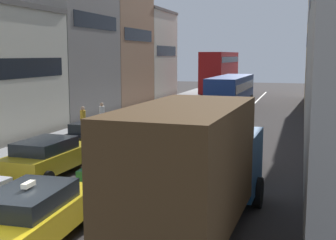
{
  "coord_description": "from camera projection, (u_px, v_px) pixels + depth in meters",
  "views": [
    {
      "loc": [
        6.24,
        -8.62,
        4.74
      ],
      "look_at": [
        0.0,
        12.0,
        1.6
      ],
      "focal_mm": 47.81,
      "sensor_mm": 36.0,
      "label": 1
    }
  ],
  "objects": [
    {
      "name": "pedestrian_far_sidewalk",
      "position": [
        102.0,
        113.0,
        29.26
      ],
      "size": [
        0.34,
        0.54,
        1.66
      ],
      "rotation": [
        0.0,
        0.0,
        3.1
      ],
      "color": "#262D47",
      "rests_on": "ground"
    },
    {
      "name": "sedan_left_lane_third",
      "position": [
        96.0,
        135.0,
        22.25
      ],
      "size": [
        2.09,
        4.31,
        1.49
      ],
      "rotation": [
        0.0,
        0.0,
        1.56
      ],
      "color": "black",
      "rests_on": "ground"
    },
    {
      "name": "hatchback_centre_lane_third",
      "position": [
        171.0,
        137.0,
        21.65
      ],
      "size": [
        2.08,
        4.31,
        1.49
      ],
      "rotation": [
        0.0,
        0.0,
        1.56
      ],
      "color": "#A51E1E",
      "rests_on": "ground"
    },
    {
      "name": "sedan_left_lane_fourth",
      "position": [
        135.0,
        121.0,
        27.0
      ],
      "size": [
        2.3,
        4.42,
        1.49
      ],
      "rotation": [
        0.0,
        0.0,
        1.5
      ],
      "color": "#759EB7",
      "rests_on": "ground"
    },
    {
      "name": "sidewalk_left",
      "position": [
        110.0,
        122.0,
        31.49
      ],
      "size": [
        2.6,
        64.0,
        0.14
      ],
      "primitive_type": "cube",
      "color": "#949494",
      "rests_on": "ground"
    },
    {
      "name": "removalist_box_truck",
      "position": [
        195.0,
        165.0,
        11.38
      ],
      "size": [
        2.92,
        7.78,
        3.58
      ],
      "rotation": [
        0.0,
        0.0,
        1.53
      ],
      "color": "navy",
      "rests_on": "ground"
    },
    {
      "name": "sedan_centre_lane_fifth",
      "position": [
        208.0,
        112.0,
        31.35
      ],
      "size": [
        2.3,
        4.41,
        1.49
      ],
      "rotation": [
        0.0,
        0.0,
        1.64
      ],
      "color": "#194C8C",
      "rests_on": "ground"
    },
    {
      "name": "bus_mid_queue_primary",
      "position": [
        231.0,
        89.0,
        39.12
      ],
      "size": [
        2.97,
        10.55,
        2.9
      ],
      "rotation": [
        0.0,
        0.0,
        1.55
      ],
      "color": "navy",
      "rests_on": "ground"
    },
    {
      "name": "pedestrian_mid_sidewalk",
      "position": [
        83.0,
        118.0,
        27.1
      ],
      "size": [
        0.34,
        0.5,
        1.66
      ],
      "rotation": [
        0.0,
        0.0,
        3.59
      ],
      "color": "#262D47",
      "rests_on": "ground"
    },
    {
      "name": "lane_stripe_right",
      "position": [
        229.0,
        128.0,
        29.09
      ],
      "size": [
        0.16,
        60.0,
        0.01
      ],
      "primitive_type": "cube",
      "color": "silver",
      "rests_on": "ground"
    },
    {
      "name": "sedan_right_lane_behind_truck",
      "position": [
        230.0,
        154.0,
        18.04
      ],
      "size": [
        2.23,
        4.38,
        1.49
      ],
      "rotation": [
        0.0,
        0.0,
        1.62
      ],
      "color": "beige",
      "rests_on": "ground"
    },
    {
      "name": "building_row_left",
      "position": [
        56.0,
        43.0,
        34.14
      ],
      "size": [
        7.2,
        43.9,
        13.35
      ],
      "rotation": [
        0.0,
        0.0,
        1.57
      ],
      "color": "beige",
      "rests_on": "ground"
    },
    {
      "name": "wagon_left_lane_second",
      "position": [
        48.0,
        156.0,
        17.54
      ],
      "size": [
        2.18,
        4.36,
        1.49
      ],
      "rotation": [
        0.0,
        0.0,
        1.54
      ],
      "color": "#B29319",
      "rests_on": "ground"
    },
    {
      "name": "coupe_centre_lane_fourth",
      "position": [
        191.0,
        122.0,
        26.4
      ],
      "size": [
        2.13,
        4.33,
        1.49
      ],
      "rotation": [
        0.0,
        0.0,
        1.55
      ],
      "color": "gray",
      "rests_on": "ground"
    },
    {
      "name": "taxi_centre_lane_front",
      "position": [
        33.0,
        214.0,
        11.2
      ],
      "size": [
        2.25,
        4.39,
        1.66
      ],
      "rotation": [
        0.0,
        0.0,
        1.63
      ],
      "color": "yellow",
      "rests_on": "ground"
    },
    {
      "name": "sedan_centre_lane_second",
      "position": [
        123.0,
        164.0,
        16.24
      ],
      "size": [
        2.29,
        4.41,
        1.49
      ],
      "rotation": [
        0.0,
        0.0,
        1.64
      ],
      "color": "#19592D",
      "rests_on": "ground"
    },
    {
      "name": "bus_far_queue_secondary",
      "position": [
        220.0,
        71.0,
        52.45
      ],
      "size": [
        3.03,
        10.57,
        5.06
      ],
      "rotation": [
        0.0,
        0.0,
        1.54
      ],
      "color": "#B21919",
      "rests_on": "ground"
    },
    {
      "name": "lane_stripe_left",
      "position": [
        178.0,
        126.0,
        30.06
      ],
      "size": [
        0.16,
        60.0,
        0.01
      ],
      "primitive_type": "cube",
      "color": "silver",
      "rests_on": "ground"
    }
  ]
}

